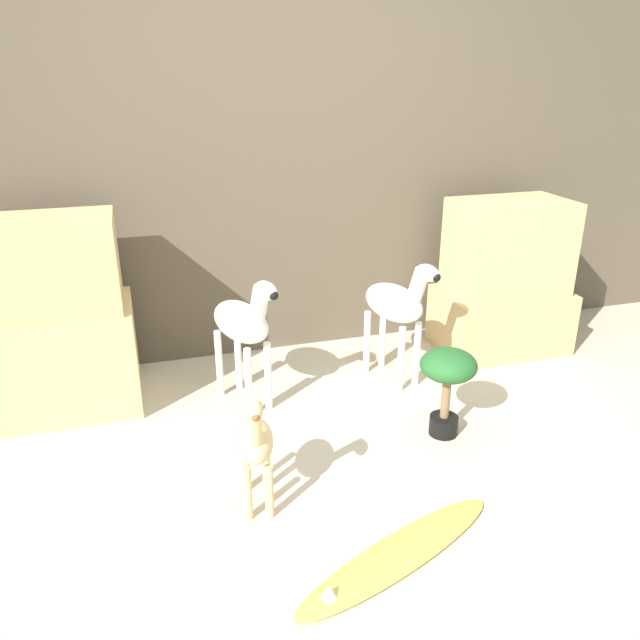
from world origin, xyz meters
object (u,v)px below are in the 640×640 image
(zebra_right, at_px, (397,305))
(surfboard, at_px, (397,555))
(giraffe_figurine, at_px, (256,444))
(potted_palm_front, at_px, (448,375))
(zebra_left, at_px, (243,324))

(zebra_right, bearing_deg, surfboard, -112.40)
(giraffe_figurine, height_order, potted_palm_front, giraffe_figurine)
(giraffe_figurine, bearing_deg, zebra_right, 41.85)
(zebra_left, distance_m, surfboard, 1.45)
(giraffe_figurine, xyz_separation_m, potted_palm_front, (1.02, 0.28, 0.03))
(potted_palm_front, bearing_deg, zebra_right, 90.98)
(surfboard, bearing_deg, giraffe_figurine, 134.26)
(giraffe_figurine, relative_size, potted_palm_front, 1.29)
(zebra_right, distance_m, surfboard, 1.55)
(giraffe_figurine, bearing_deg, zebra_left, 82.40)
(zebra_right, distance_m, potted_palm_front, 0.64)
(zebra_left, relative_size, giraffe_figurine, 1.29)
(potted_palm_front, distance_m, surfboard, 0.99)
(zebra_right, height_order, potted_palm_front, zebra_right)
(giraffe_figurine, distance_m, surfboard, 0.71)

